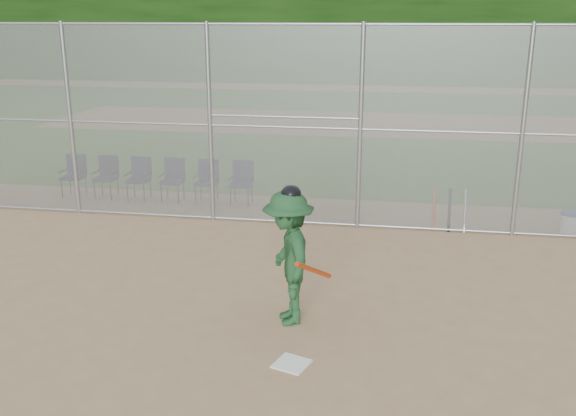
% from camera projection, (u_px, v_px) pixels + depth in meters
% --- Properties ---
extents(ground, '(100.00, 100.00, 0.00)m').
position_uv_depth(ground, '(257.00, 343.00, 8.38)').
color(ground, tan).
rests_on(ground, ground).
extents(grass_strip, '(100.00, 100.00, 0.00)m').
position_uv_depth(grass_strip, '(352.00, 123.00, 25.38)').
color(grass_strip, '#30611D').
rests_on(grass_strip, ground).
extents(dirt_patch_far, '(24.00, 24.00, 0.00)m').
position_uv_depth(dirt_patch_far, '(352.00, 123.00, 25.38)').
color(dirt_patch_far, '#A57E5B').
rests_on(dirt_patch_far, ground).
extents(backstop_fence, '(16.09, 0.09, 4.00)m').
position_uv_depth(backstop_fence, '(309.00, 124.00, 12.51)').
color(backstop_fence, gray).
rests_on(backstop_fence, ground).
extents(home_plate, '(0.50, 0.50, 0.02)m').
position_uv_depth(home_plate, '(292.00, 364.00, 7.86)').
color(home_plate, white).
rests_on(home_plate, ground).
extents(batter_at_plate, '(1.14, 1.45, 1.97)m').
position_uv_depth(batter_at_plate, '(288.00, 257.00, 8.72)').
color(batter_at_plate, '#1E4C27').
rests_on(batter_at_plate, ground).
extents(water_cooler, '(0.36, 0.36, 0.46)m').
position_uv_depth(water_cooler, '(570.00, 223.00, 12.46)').
color(water_cooler, white).
rests_on(water_cooler, ground).
extents(spare_bats, '(0.66, 0.31, 0.84)m').
position_uv_depth(spare_bats, '(449.00, 210.00, 12.65)').
color(spare_bats, '#D84C14').
rests_on(spare_bats, ground).
extents(chair_0, '(0.54, 0.52, 0.96)m').
position_uv_depth(chair_0, '(73.00, 176.00, 15.06)').
color(chair_0, '#0E1336').
rests_on(chair_0, ground).
extents(chair_1, '(0.54, 0.52, 0.96)m').
position_uv_depth(chair_1, '(105.00, 178.00, 14.93)').
color(chair_1, '#0E1336').
rests_on(chair_1, ground).
extents(chair_2, '(0.54, 0.52, 0.96)m').
position_uv_depth(chair_2, '(138.00, 179.00, 14.80)').
color(chair_2, '#0E1336').
rests_on(chair_2, ground).
extents(chair_3, '(0.54, 0.52, 0.96)m').
position_uv_depth(chair_3, '(172.00, 180.00, 14.67)').
color(chair_3, '#0E1336').
rests_on(chair_3, ground).
extents(chair_4, '(0.54, 0.52, 0.96)m').
position_uv_depth(chair_4, '(206.00, 182.00, 14.54)').
color(chair_4, '#0E1336').
rests_on(chair_4, ground).
extents(chair_5, '(0.54, 0.52, 0.96)m').
position_uv_depth(chair_5, '(241.00, 183.00, 14.42)').
color(chair_5, '#0E1336').
rests_on(chair_5, ground).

